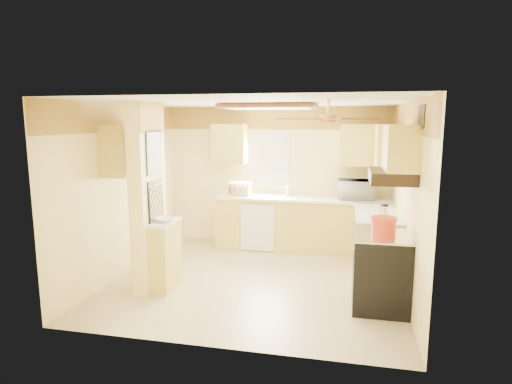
% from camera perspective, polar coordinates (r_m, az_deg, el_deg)
% --- Properties ---
extents(floor, '(4.00, 4.00, 0.00)m').
position_cam_1_polar(floor, '(6.27, -0.04, -11.62)').
color(floor, tan).
rests_on(floor, ground).
extents(ceiling, '(4.00, 4.00, 0.00)m').
position_cam_1_polar(ceiling, '(5.85, -0.04, 11.86)').
color(ceiling, white).
rests_on(ceiling, wall_back).
extents(wall_back, '(4.00, 0.00, 4.00)m').
position_cam_1_polar(wall_back, '(7.78, 2.91, 2.05)').
color(wall_back, '#FFE99B').
rests_on(wall_back, floor).
extents(wall_front, '(4.00, 0.00, 4.00)m').
position_cam_1_polar(wall_front, '(4.13, -5.62, -4.70)').
color(wall_front, '#FFE99B').
rests_on(wall_front, floor).
extents(wall_left, '(0.00, 3.80, 3.80)m').
position_cam_1_polar(wall_left, '(6.64, -17.16, 0.34)').
color(wall_left, '#FFE99B').
rests_on(wall_left, floor).
extents(wall_right, '(0.00, 3.80, 3.80)m').
position_cam_1_polar(wall_right, '(5.85, 19.47, -0.98)').
color(wall_right, '#FFE99B').
rests_on(wall_right, floor).
extents(wallpaper_border, '(4.00, 0.02, 0.40)m').
position_cam_1_polar(wallpaper_border, '(7.69, 2.95, 9.81)').
color(wallpaper_border, gold).
rests_on(wallpaper_border, wall_back).
extents(partition_column, '(0.20, 0.70, 2.50)m').
position_cam_1_polar(partition_column, '(5.86, -14.22, -0.71)').
color(partition_column, '#FFE99B').
rests_on(partition_column, floor).
extents(partition_ledge, '(0.25, 0.55, 0.90)m').
position_cam_1_polar(partition_ledge, '(5.96, -11.99, -8.38)').
color(partition_ledge, '#DDC35B').
rests_on(partition_ledge, floor).
extents(ledge_top, '(0.28, 0.58, 0.04)m').
position_cam_1_polar(ledge_top, '(5.83, -12.15, -3.99)').
color(ledge_top, white).
rests_on(ledge_top, partition_ledge).
extents(lower_cabinets_back, '(3.00, 0.60, 0.90)m').
position_cam_1_polar(lower_cabinets_back, '(7.57, 6.24, -4.37)').
color(lower_cabinets_back, '#DDC35B').
rests_on(lower_cabinets_back, floor).
extents(lower_cabinets_right, '(0.60, 1.40, 0.90)m').
position_cam_1_polar(lower_cabinets_right, '(6.59, 15.83, -6.81)').
color(lower_cabinets_right, '#DDC35B').
rests_on(lower_cabinets_right, floor).
extents(countertop_back, '(3.04, 0.64, 0.04)m').
position_cam_1_polar(countertop_back, '(7.46, 6.30, -0.88)').
color(countertop_back, white).
rests_on(countertop_back, lower_cabinets_back).
extents(countertop_right, '(0.64, 1.44, 0.04)m').
position_cam_1_polar(countertop_right, '(6.47, 15.93, -2.81)').
color(countertop_right, white).
rests_on(countertop_right, lower_cabinets_right).
extents(dishwasher_panel, '(0.58, 0.02, 0.80)m').
position_cam_1_polar(dishwasher_panel, '(7.39, 0.17, -4.82)').
color(dishwasher_panel, white).
rests_on(dishwasher_panel, lower_cabinets_back).
extents(window, '(0.92, 0.02, 1.02)m').
position_cam_1_polar(window, '(7.78, 1.09, 4.28)').
color(window, white).
rests_on(window, wall_back).
extents(upper_cab_back_left, '(0.60, 0.35, 0.70)m').
position_cam_1_polar(upper_cab_back_left, '(7.73, -3.53, 6.47)').
color(upper_cab_back_left, '#DDC35B').
rests_on(upper_cab_back_left, wall_back).
extents(upper_cab_back_right, '(0.90, 0.35, 0.70)m').
position_cam_1_polar(upper_cab_back_right, '(7.46, 14.64, 6.06)').
color(upper_cab_back_right, '#DDC35B').
rests_on(upper_cab_back_right, wall_back).
extents(upper_cab_right, '(0.35, 1.00, 0.70)m').
position_cam_1_polar(upper_cab_right, '(7.00, 17.05, 5.75)').
color(upper_cab_right, '#DDC35B').
rests_on(upper_cab_right, wall_right).
extents(upper_cab_left_wall, '(0.35, 0.75, 0.70)m').
position_cam_1_polar(upper_cab_left_wall, '(6.27, -17.14, 5.35)').
color(upper_cab_left_wall, '#DDC35B').
rests_on(upper_cab_left_wall, wall_left).
extents(upper_cab_over_stove, '(0.35, 0.76, 0.52)m').
position_cam_1_polar(upper_cab_over_stove, '(5.21, 18.74, 5.59)').
color(upper_cab_over_stove, '#DDC35B').
rests_on(upper_cab_over_stove, wall_right).
extents(stove, '(0.68, 0.77, 0.92)m').
position_cam_1_polar(stove, '(5.49, 16.26, -10.04)').
color(stove, black).
rests_on(stove, floor).
extents(range_hood, '(0.50, 0.76, 0.14)m').
position_cam_1_polar(range_hood, '(5.23, 17.62, 2.02)').
color(range_hood, black).
rests_on(range_hood, upper_cab_over_stove).
extents(poster_menu, '(0.02, 0.42, 0.57)m').
position_cam_1_polar(poster_menu, '(5.74, -13.46, 5.15)').
color(poster_menu, black).
rests_on(poster_menu, partition_column).
extents(poster_nashville, '(0.02, 0.42, 0.57)m').
position_cam_1_polar(poster_nashville, '(5.82, -13.22, -1.24)').
color(poster_nashville, black).
rests_on(poster_nashville, partition_column).
extents(ceiling_light_panel, '(1.35, 0.95, 0.06)m').
position_cam_1_polar(ceiling_light_panel, '(6.32, 1.84, 11.28)').
color(ceiling_light_panel, brown).
rests_on(ceiling_light_panel, ceiling).
extents(ceiling_fan, '(1.15, 1.15, 0.26)m').
position_cam_1_polar(ceiling_fan, '(5.02, 9.61, 9.67)').
color(ceiling_fan, gold).
rests_on(ceiling_fan, ceiling).
extents(vent_grate, '(0.02, 0.40, 0.25)m').
position_cam_1_polar(vent_grate, '(4.87, 21.26, 9.33)').
color(vent_grate, black).
rests_on(vent_grate, wall_right).
extents(microwave, '(0.61, 0.43, 0.33)m').
position_cam_1_polar(microwave, '(7.44, 13.20, 0.32)').
color(microwave, white).
rests_on(microwave, countertop_back).
extents(bowl, '(0.29, 0.29, 0.06)m').
position_cam_1_polar(bowl, '(5.77, -12.02, -3.62)').
color(bowl, white).
rests_on(bowl, ledge_top).
extents(dutch_oven, '(0.31, 0.31, 0.21)m').
position_cam_1_polar(dutch_oven, '(5.35, 16.67, -4.32)').
color(dutch_oven, red).
rests_on(dutch_oven, stove).
extents(kettle, '(0.13, 0.13, 0.20)m').
position_cam_1_polar(kettle, '(6.10, 16.76, -2.52)').
color(kettle, silver).
rests_on(kettle, countertop_right).
extents(dish_rack, '(0.43, 0.33, 0.24)m').
position_cam_1_polar(dish_rack, '(7.64, -2.24, 0.22)').
color(dish_rack, tan).
rests_on(dish_rack, countertop_back).
extents(utensil_crock, '(0.12, 0.12, 0.25)m').
position_cam_1_polar(utensil_crock, '(7.59, 4.40, 0.12)').
color(utensil_crock, white).
rests_on(utensil_crock, countertop_back).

